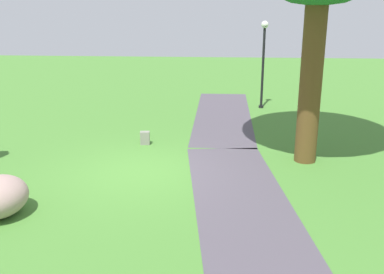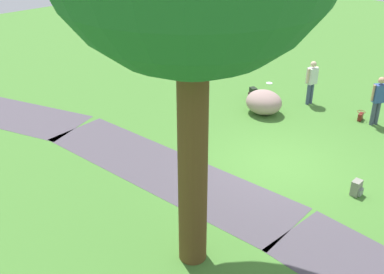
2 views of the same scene
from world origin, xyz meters
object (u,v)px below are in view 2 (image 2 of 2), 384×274
Objects in this scene: man_near_boulder at (312,80)px; frisbee_on_grass at (269,83)px; woman_with_handbag at (378,98)px; lawn_boulder at (264,102)px; spare_backpack_on_lawn at (357,188)px; backpack_by_boulder at (253,93)px; handbag_on_grass at (361,116)px.

man_near_boulder reaches higher than frisbee_on_grass.
woman_with_handbag is 2.48m from man_near_boulder.
lawn_boulder is 5.30m from spare_backpack_on_lawn.
man_near_boulder reaches higher than spare_backpack_on_lawn.
lawn_boulder is 3.43× the size of backpack_by_boulder.
frisbee_on_grass is (6.52, -4.60, -0.18)m from spare_backpack_on_lawn.
man_near_boulder is 6.38× the size of frisbee_on_grass.
woman_with_handbag is (-3.07, -1.99, 0.55)m from lawn_boulder.
woman_with_handbag is 4.47m from backpack_by_boulder.
backpack_by_boulder is (3.76, 1.19, 0.05)m from handbag_on_grass.
spare_backpack_on_lawn is (-4.23, 4.05, -0.73)m from man_near_boulder.
handbag_on_grass is (-2.00, -0.09, -0.79)m from man_near_boulder.
backpack_by_boulder is (1.75, 1.10, -0.73)m from man_near_boulder.
handbag_on_grass is 1.35× the size of frisbee_on_grass.
man_near_boulder is (2.48, 0.10, -0.03)m from woman_with_handbag.
frisbee_on_grass is (2.29, -0.56, -0.92)m from man_near_boulder.
lawn_boulder is 3.43× the size of spare_backpack_on_lawn.
handbag_on_grass is (0.47, 0.01, -0.82)m from woman_with_handbag.
man_near_boulder reaches higher than handbag_on_grass.
woman_with_handbag is 1.03× the size of man_near_boulder.
lawn_boulder is at bearing 72.45° from man_near_boulder.
man_near_boulder is 4.02× the size of spare_backpack_on_lawn.
backpack_by_boulder is 1.00× the size of spare_backpack_on_lawn.
frisbee_on_grass is at bearing -35.22° from spare_backpack_on_lawn.
spare_backpack_on_lawn is at bearing 144.78° from frisbee_on_grass.
backpack_by_boulder is at bearing -26.23° from spare_backpack_on_lawn.
handbag_on_grass is at bearing -177.30° from man_near_boulder.
frisbee_on_grass is (4.77, -0.45, -0.95)m from woman_with_handbag.
man_near_boulder is at bearing -147.97° from backpack_by_boulder.
woman_with_handbag reaches higher than lawn_boulder.
woman_with_handbag reaches higher than man_near_boulder.
frisbee_on_grass is at bearing -5.43° from woman_with_handbag.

